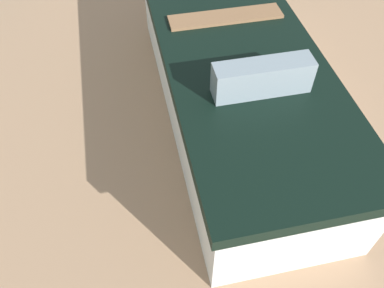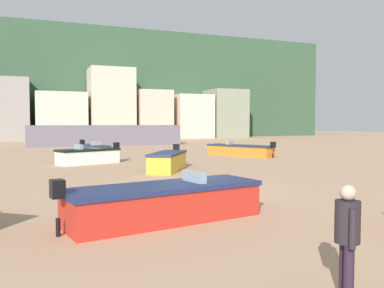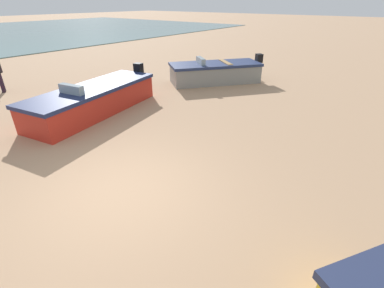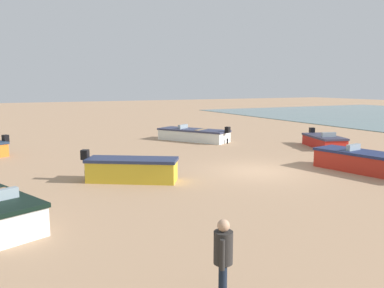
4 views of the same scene
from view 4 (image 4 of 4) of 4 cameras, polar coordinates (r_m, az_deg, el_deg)
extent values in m
plane|color=tan|center=(18.47, 9.37, -3.87)|extent=(160.00, 160.00, 0.00)
cube|color=#8C9EA8|center=(11.75, -25.50, -6.55)|extent=(0.48, 0.81, 0.28)
cube|color=white|center=(28.02, 0.20, 1.19)|extent=(5.14, 4.01, 0.70)
cube|color=#313551|center=(27.97, 0.20, 2.02)|extent=(5.26, 4.13, 0.12)
cube|color=black|center=(26.64, 5.12, 2.05)|extent=(0.41, 0.42, 0.40)
cylinder|color=black|center=(26.74, 5.10, 0.42)|extent=(0.14, 0.14, 0.35)
cube|color=#8C9EA8|center=(28.42, -1.31, 2.53)|extent=(0.68, 0.94, 0.28)
cube|color=#967951|center=(27.64, 1.30, 2.04)|extent=(0.93, 1.32, 0.08)
cube|color=gold|center=(16.48, -8.56, -3.88)|extent=(2.91, 3.67, 0.83)
cube|color=#273051|center=(16.39, -8.59, -2.25)|extent=(3.03, 3.79, 0.12)
cube|color=black|center=(16.94, -15.09, -1.48)|extent=(0.42, 0.41, 0.40)
cylinder|color=black|center=(17.10, -14.98, -4.34)|extent=(0.14, 0.14, 0.42)
cube|color=red|center=(19.52, 24.18, -2.65)|extent=(5.09, 2.39, 0.80)
cube|color=navy|center=(19.44, 24.26, -1.33)|extent=(5.20, 2.48, 0.12)
cube|color=#8C9EA8|center=(19.82, 22.13, -0.44)|extent=(0.36, 0.92, 0.28)
cube|color=black|center=(24.63, -25.17, 0.74)|extent=(0.41, 0.40, 0.40)
cylinder|color=black|center=(24.73, -25.06, -1.02)|extent=(0.13, 0.13, 0.35)
cube|color=red|center=(26.42, 18.39, 0.21)|extent=(3.54, 2.44, 0.62)
cube|color=#313146|center=(26.37, 18.43, 1.01)|extent=(3.66, 2.55, 0.12)
cube|color=black|center=(27.96, 16.82, 1.86)|extent=(0.37, 0.39, 0.40)
cylinder|color=black|center=(28.05, 16.75, 0.43)|extent=(0.13, 0.13, 0.31)
cube|color=#8C9EA8|center=(25.85, 19.00, 1.29)|extent=(0.47, 0.91, 0.28)
cylinder|color=black|center=(7.58, 4.49, -19.15)|extent=(0.20, 0.20, 0.82)
cylinder|color=black|center=(7.41, 4.37, -19.86)|extent=(0.20, 0.20, 0.82)
cylinder|color=#282625|center=(7.19, 4.50, -14.57)|extent=(0.47, 0.47, 0.58)
cylinder|color=#282625|center=(7.41, 4.62, -14.19)|extent=(0.13, 0.13, 0.54)
cylinder|color=#282625|center=(7.01, 4.36, -15.58)|extent=(0.13, 0.13, 0.54)
sphere|color=tan|center=(7.04, 4.54, -11.58)|extent=(0.31, 0.31, 0.22)
camera|label=1|loc=(8.97, -26.83, 2.30)|focal=37.13mm
camera|label=2|loc=(26.17, 43.18, 3.00)|focal=37.73mm
camera|label=3|loc=(18.53, -5.54, 7.26)|focal=25.81mm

